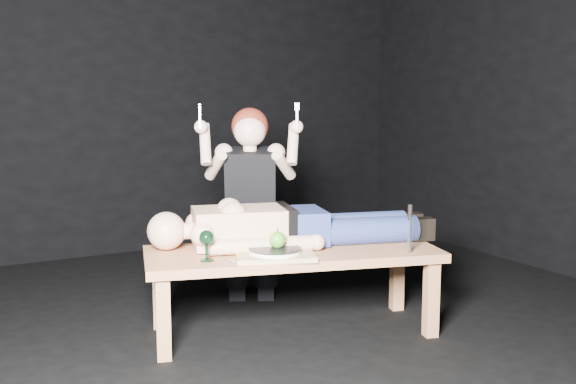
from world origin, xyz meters
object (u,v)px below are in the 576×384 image
(serving_tray, at_px, (275,255))
(kneeling_woman, at_px, (251,203))
(table, at_px, (293,291))
(carving_knife, at_px, (410,229))
(lying_man, at_px, (295,221))
(goblet, at_px, (207,246))

(serving_tray, bearing_deg, kneeling_woman, 73.16)
(table, height_order, carving_knife, carving_knife)
(table, distance_m, serving_tray, 0.31)
(lying_man, relative_size, carving_knife, 5.95)
(table, xyz_separation_m, lying_man, (0.08, 0.11, 0.35))
(table, bearing_deg, kneeling_woman, 100.68)
(lying_man, height_order, serving_tray, lying_man)
(lying_man, xyz_separation_m, kneeling_woman, (-0.02, 0.49, 0.03))
(lying_man, height_order, carving_knife, lying_man)
(table, relative_size, lying_man, 1.03)
(goblet, xyz_separation_m, carving_knife, (0.98, -0.34, 0.05))
(table, relative_size, carving_knife, 6.11)
(serving_tray, xyz_separation_m, carving_knife, (0.66, -0.24, 0.11))
(kneeling_woman, distance_m, goblet, 0.83)
(serving_tray, bearing_deg, carving_knife, -20.03)
(table, bearing_deg, serving_tray, -130.76)
(serving_tray, relative_size, goblet, 2.53)
(serving_tray, bearing_deg, goblet, 163.48)
(table, distance_m, goblet, 0.57)
(carving_knife, bearing_deg, lying_man, 148.00)
(lying_man, bearing_deg, kneeling_woman, 108.67)
(serving_tray, bearing_deg, table, 33.45)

